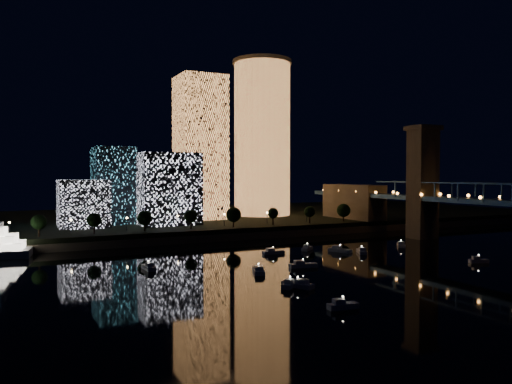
# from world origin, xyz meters

# --- Properties ---
(ground) EXTENTS (520.00, 520.00, 0.00)m
(ground) POSITION_xyz_m (0.00, 0.00, 0.00)
(ground) COLOR black
(ground) RESTS_ON ground
(far_bank) EXTENTS (420.00, 160.00, 5.00)m
(far_bank) POSITION_xyz_m (0.00, 160.00, 2.50)
(far_bank) COLOR black
(far_bank) RESTS_ON ground
(seawall) EXTENTS (420.00, 6.00, 3.00)m
(seawall) POSITION_xyz_m (0.00, 82.00, 1.50)
(seawall) COLOR #6B5E4C
(seawall) RESTS_ON ground
(tower_cylindrical) EXTENTS (34.00, 34.00, 88.69)m
(tower_cylindrical) POSITION_xyz_m (31.02, 140.84, 49.47)
(tower_cylindrical) COLOR #F99B4F
(tower_cylindrical) RESTS_ON far_bank
(tower_rectangular) EXTENTS (23.59, 23.59, 75.07)m
(tower_rectangular) POSITION_xyz_m (-9.11, 133.98, 42.53)
(tower_rectangular) COLOR #F99B4F
(tower_rectangular) RESTS_ON far_bank
(midrise_blocks) EXTENTS (104.15, 39.93, 36.52)m
(midrise_blocks) POSITION_xyz_m (-59.88, 120.60, 20.59)
(midrise_blocks) COLOR white
(midrise_blocks) RESTS_ON far_bank
(motorboats) EXTENTS (105.99, 77.78, 2.78)m
(motorboats) POSITION_xyz_m (-12.55, 16.90, 0.81)
(motorboats) COLOR silver
(motorboats) RESTS_ON ground
(esplanade_trees) EXTENTS (166.54, 6.82, 8.91)m
(esplanade_trees) POSITION_xyz_m (-28.88, 88.00, 10.47)
(esplanade_trees) COLOR black
(esplanade_trees) RESTS_ON far_bank
(street_lamps) EXTENTS (132.70, 0.70, 5.65)m
(street_lamps) POSITION_xyz_m (-34.00, 94.00, 9.02)
(street_lamps) COLOR black
(street_lamps) RESTS_ON far_bank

